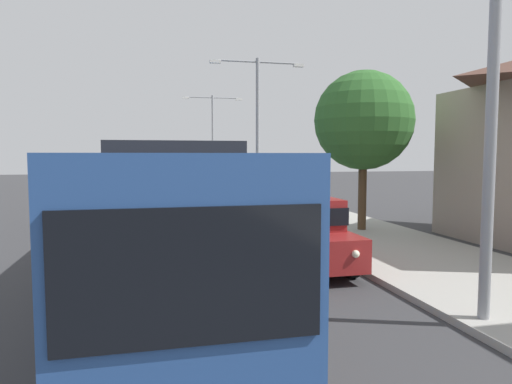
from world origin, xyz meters
TOP-DOWN VIEW (x-y plane):
  - bus_lead at (-1.30, 11.18)m, footprint 2.58×11.35m
  - bus_second_in_line at (-1.30, 24.51)m, footprint 2.58×11.98m
  - bus_middle at (-1.30, 38.20)m, footprint 2.58×10.90m
  - bus_fourth_in_line at (-1.30, 51.34)m, footprint 2.58×10.58m
  - white_suv at (2.40, 13.51)m, footprint 1.86×4.68m
  - streetlamp_near at (4.10, 8.48)m, footprint 6.32×0.28m
  - streetlamp_mid at (4.10, 25.60)m, footprint 5.07×0.28m
  - streetlamp_far at (4.10, 42.72)m, footprint 5.31×0.28m
  - roadside_tree at (6.44, 17.99)m, footprint 3.78×3.78m

SIDE VIEW (x-z plane):
  - white_suv at x=2.40m, z-range 0.08..1.98m
  - bus_fourth_in_line at x=-1.30m, z-range 0.08..3.29m
  - bus_middle at x=-1.30m, z-range 0.08..3.29m
  - bus_lead at x=-1.30m, z-range 0.09..3.30m
  - bus_second_in_line at x=-1.30m, z-range 0.09..3.30m
  - roadside_tree at x=6.44m, z-range 1.29..7.39m
  - streetlamp_mid at x=4.10m, z-range 1.01..8.97m
  - streetlamp_near at x=4.10m, z-range 1.09..9.00m
  - streetlamp_far at x=4.10m, z-range 1.03..9.20m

